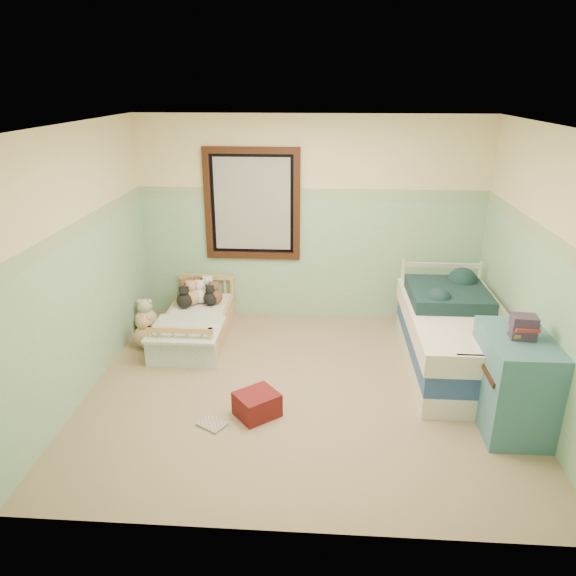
# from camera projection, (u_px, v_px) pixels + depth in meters

# --- Properties ---
(floor) EXTENTS (4.20, 3.60, 0.02)m
(floor) POSITION_uv_depth(u_px,v_px,m) (303.00, 390.00, 5.28)
(floor) COLOR #836A55
(floor) RESTS_ON ground
(ceiling) EXTENTS (4.20, 3.60, 0.02)m
(ceiling) POSITION_uv_depth(u_px,v_px,m) (306.00, 124.00, 4.37)
(ceiling) COLOR white
(ceiling) RESTS_ON wall_back
(wall_back) EXTENTS (4.20, 0.04, 2.50)m
(wall_back) POSITION_uv_depth(u_px,v_px,m) (310.00, 221.00, 6.50)
(wall_back) COLOR beige
(wall_back) RESTS_ON floor
(wall_front) EXTENTS (4.20, 0.04, 2.50)m
(wall_front) POSITION_uv_depth(u_px,v_px,m) (293.00, 370.00, 3.15)
(wall_front) COLOR beige
(wall_front) RESTS_ON floor
(wall_left) EXTENTS (0.04, 3.60, 2.50)m
(wall_left) POSITION_uv_depth(u_px,v_px,m) (78.00, 264.00, 4.95)
(wall_left) COLOR beige
(wall_left) RESTS_ON floor
(wall_right) EXTENTS (0.04, 3.60, 2.50)m
(wall_right) POSITION_uv_depth(u_px,v_px,m) (543.00, 275.00, 4.69)
(wall_right) COLOR beige
(wall_right) RESTS_ON floor
(wainscot_mint) EXTENTS (4.20, 0.01, 1.50)m
(wainscot_mint) POSITION_uv_depth(u_px,v_px,m) (309.00, 260.00, 6.66)
(wainscot_mint) COLOR #89B090
(wainscot_mint) RESTS_ON floor
(border_strip) EXTENTS (4.20, 0.01, 0.15)m
(border_strip) POSITION_uv_depth(u_px,v_px,m) (310.00, 195.00, 6.37)
(border_strip) COLOR #3F7148
(border_strip) RESTS_ON wall_back
(window_frame) EXTENTS (1.16, 0.06, 1.36)m
(window_frame) POSITION_uv_depth(u_px,v_px,m) (252.00, 205.00, 6.43)
(window_frame) COLOR black
(window_frame) RESTS_ON wall_back
(window_blinds) EXTENTS (0.92, 0.01, 1.12)m
(window_blinds) POSITION_uv_depth(u_px,v_px,m) (252.00, 204.00, 6.44)
(window_blinds) COLOR #B5B5B1
(window_blinds) RESTS_ON window_frame
(toddler_bed_frame) EXTENTS (0.70, 1.41, 0.18)m
(toddler_bed_frame) POSITION_uv_depth(u_px,v_px,m) (196.00, 330.00, 6.30)
(toddler_bed_frame) COLOR tan
(toddler_bed_frame) RESTS_ON floor
(toddler_mattress) EXTENTS (0.64, 1.35, 0.12)m
(toddler_mattress) POSITION_uv_depth(u_px,v_px,m) (196.00, 319.00, 6.25)
(toddler_mattress) COLOR white
(toddler_mattress) RESTS_ON toddler_bed_frame
(patchwork_quilt) EXTENTS (0.76, 0.70, 0.03)m
(patchwork_quilt) POSITION_uv_depth(u_px,v_px,m) (186.00, 329.00, 5.81)
(patchwork_quilt) COLOR #6FB3DB
(patchwork_quilt) RESTS_ON toddler_mattress
(plush_bed_brown) EXTENTS (0.18, 0.18, 0.18)m
(plush_bed_brown) POSITION_uv_depth(u_px,v_px,m) (192.00, 291.00, 6.67)
(plush_bed_brown) COLOR brown
(plush_bed_brown) RESTS_ON toddler_mattress
(plush_bed_white) EXTENTS (0.20, 0.20, 0.20)m
(plush_bed_white) POSITION_uv_depth(u_px,v_px,m) (208.00, 291.00, 6.65)
(plush_bed_white) COLOR white
(plush_bed_white) RESTS_ON toddler_mattress
(plush_bed_tan) EXTENTS (0.21, 0.21, 0.21)m
(plush_bed_tan) POSITION_uv_depth(u_px,v_px,m) (192.00, 297.00, 6.45)
(plush_bed_tan) COLOR tan
(plush_bed_tan) RESTS_ON toddler_mattress
(plush_bed_dark) EXTENTS (0.18, 0.18, 0.18)m
(plush_bed_dark) POSITION_uv_depth(u_px,v_px,m) (211.00, 298.00, 6.44)
(plush_bed_dark) COLOR black
(plush_bed_dark) RESTS_ON toddler_mattress
(plush_floor_cream) EXTENTS (0.28, 0.28, 0.28)m
(plush_floor_cream) POSITION_uv_depth(u_px,v_px,m) (146.00, 320.00, 6.46)
(plush_floor_cream) COLOR beige
(plush_floor_cream) RESTS_ON floor
(plush_floor_tan) EXTENTS (0.27, 0.27, 0.27)m
(plush_floor_tan) POSITION_uv_depth(u_px,v_px,m) (145.00, 336.00, 6.06)
(plush_floor_tan) COLOR tan
(plush_floor_tan) RESTS_ON floor
(twin_bed_frame) EXTENTS (0.94, 1.88, 0.22)m
(twin_bed_frame) POSITION_uv_depth(u_px,v_px,m) (452.00, 360.00, 5.60)
(twin_bed_frame) COLOR silver
(twin_bed_frame) RESTS_ON floor
(twin_boxspring) EXTENTS (0.94, 1.88, 0.22)m
(twin_boxspring) POSITION_uv_depth(u_px,v_px,m) (455.00, 341.00, 5.52)
(twin_boxspring) COLOR navy
(twin_boxspring) RESTS_ON twin_bed_frame
(twin_mattress) EXTENTS (0.98, 1.92, 0.22)m
(twin_mattress) POSITION_uv_depth(u_px,v_px,m) (457.00, 322.00, 5.44)
(twin_mattress) COLOR white
(twin_mattress) RESTS_ON twin_boxspring
(teal_blanket) EXTENTS (0.80, 0.85, 0.14)m
(teal_blanket) POSITION_uv_depth(u_px,v_px,m) (448.00, 294.00, 5.66)
(teal_blanket) COLOR #163336
(teal_blanket) RESTS_ON twin_mattress
(dresser) EXTENTS (0.53, 0.85, 0.85)m
(dresser) POSITION_uv_depth(u_px,v_px,m) (513.00, 382.00, 4.59)
(dresser) COLOR teal
(dresser) RESTS_ON floor
(book_stack) EXTENTS (0.21, 0.17, 0.20)m
(book_stack) POSITION_uv_depth(u_px,v_px,m) (523.00, 327.00, 4.38)
(book_stack) COLOR #4E3032
(book_stack) RESTS_ON dresser
(red_pillow) EXTENTS (0.47, 0.47, 0.22)m
(red_pillow) POSITION_uv_depth(u_px,v_px,m) (257.00, 404.00, 4.82)
(red_pillow) COLOR #8A0807
(red_pillow) RESTS_ON floor
(floor_book) EXTENTS (0.30, 0.28, 0.02)m
(floor_book) POSITION_uv_depth(u_px,v_px,m) (212.00, 424.00, 4.71)
(floor_book) COLOR gold
(floor_book) RESTS_ON floor
(extra_plush_0) EXTENTS (0.16, 0.16, 0.16)m
(extra_plush_0) POSITION_uv_depth(u_px,v_px,m) (195.00, 292.00, 6.66)
(extra_plush_0) COLOR tan
(extra_plush_0) RESTS_ON toddler_mattress
(extra_plush_1) EXTENTS (0.20, 0.20, 0.20)m
(extra_plush_1) POSITION_uv_depth(u_px,v_px,m) (214.00, 296.00, 6.48)
(extra_plush_1) COLOR brown
(extra_plush_1) RESTS_ON toddler_mattress
(extra_plush_2) EXTENTS (0.20, 0.20, 0.20)m
(extra_plush_2) POSITION_uv_depth(u_px,v_px,m) (200.00, 295.00, 6.51)
(extra_plush_2) COLOR white
(extra_plush_2) RESTS_ON toddler_mattress
(extra_plush_3) EXTENTS (0.21, 0.21, 0.21)m
(extra_plush_3) POSITION_uv_depth(u_px,v_px,m) (186.00, 294.00, 6.52)
(extra_plush_3) COLOR brown
(extra_plush_3) RESTS_ON toddler_mattress
(extra_plush_4) EXTENTS (0.19, 0.19, 0.19)m
(extra_plush_4) POSITION_uv_depth(u_px,v_px,m) (184.00, 300.00, 6.37)
(extra_plush_4) COLOR black
(extra_plush_4) RESTS_ON toddler_mattress
(extra_plush_5) EXTENTS (0.18, 0.18, 0.18)m
(extra_plush_5) POSITION_uv_depth(u_px,v_px,m) (198.00, 290.00, 6.70)
(extra_plush_5) COLOR brown
(extra_plush_5) RESTS_ON toddler_mattress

